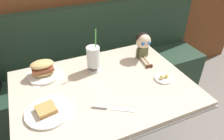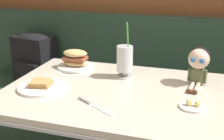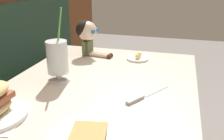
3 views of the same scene
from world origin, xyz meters
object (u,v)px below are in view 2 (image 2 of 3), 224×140
object	(u,v)px
milkshake_glass	(125,60)
toast_plate	(42,86)
butter_knife	(90,103)
backpack	(35,58)
seated_doll	(199,61)
butter_saucer	(193,106)
sandwich_plate	(75,61)

from	to	relation	value
milkshake_glass	toast_plate	bearing A→B (deg)	-142.41
toast_plate	butter_knife	distance (m)	0.31
toast_plate	backpack	world-z (taller)	backpack
milkshake_glass	backpack	bearing A→B (deg)	153.30
toast_plate	seated_doll	xyz separation A→B (m)	(0.75, 0.29, 0.12)
milkshake_glass	butter_saucer	bearing A→B (deg)	-36.23
milkshake_glass	sandwich_plate	distance (m)	0.34
seated_doll	backpack	bearing A→B (deg)	161.69
butter_knife	seated_doll	distance (m)	0.61
butter_saucer	butter_knife	distance (m)	0.46
sandwich_plate	butter_knife	size ratio (longest dim) A/B	1.11
sandwich_plate	backpack	size ratio (longest dim) A/B	0.58
sandwich_plate	backpack	world-z (taller)	sandwich_plate
butter_saucer	seated_doll	world-z (taller)	seated_doll
toast_plate	seated_doll	world-z (taller)	seated_doll
toast_plate	butter_saucer	world-z (taller)	toast_plate
butter_knife	backpack	world-z (taller)	backpack
sandwich_plate	butter_saucer	bearing A→B (deg)	-26.25
milkshake_glass	butter_knife	xyz separation A→B (m)	(-0.06, -0.37, -0.10)
backpack	butter_saucer	bearing A→B (deg)	-29.91
seated_doll	toast_plate	bearing A→B (deg)	-158.77
butter_saucer	sandwich_plate	bearing A→B (deg)	153.75
butter_knife	backpack	distance (m)	1.11
toast_plate	sandwich_plate	distance (m)	0.35
seated_doll	backpack	size ratio (longest dim) A/B	0.55
milkshake_glass	butter_knife	world-z (taller)	milkshake_glass
seated_doll	backpack	world-z (taller)	seated_doll
milkshake_glass	backpack	xyz separation A→B (m)	(-0.83, 0.42, -0.18)
butter_saucer	toast_plate	bearing A→B (deg)	179.78
backpack	seated_doll	bearing A→B (deg)	-18.31
sandwich_plate	butter_saucer	xyz separation A→B (m)	(0.71, -0.35, -0.04)
butter_knife	seated_doll	bearing A→B (deg)	40.47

